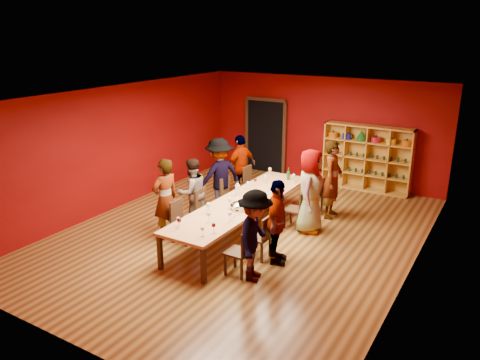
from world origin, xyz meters
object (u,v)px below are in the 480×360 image
Objects in this scene: person_right_4 at (333,179)px; chair_person_right_0 at (242,250)px; tasting_table at (243,203)px; chair_person_left_3 at (229,193)px; chair_person_left_4 at (251,181)px; chair_person_left_2 at (205,206)px; person_left_2 at (192,192)px; chair_person_right_3 at (298,207)px; person_left_4 at (241,167)px; person_left_1 at (165,199)px; person_right_3 at (310,191)px; person_right_1 at (277,222)px; chair_person_right_1 at (262,235)px; person_right_0 at (255,236)px; person_left_3 at (219,175)px; chair_person_left_1 at (181,219)px; wine_bottle at (288,175)px; shelving_unit at (367,155)px; chair_person_right_4 at (316,194)px; spittoon_bowl at (238,206)px.

chair_person_right_0 is at bearing 168.44° from person_right_4.
chair_person_left_3 is (-0.91, 0.86, -0.20)m from tasting_table.
chair_person_left_2 is at bearing -90.00° from chair_person_left_4.
person_left_2 reaches higher than chair_person_right_3.
person_left_4 is (-1.22, 1.94, 0.15)m from tasting_table.
person_left_1 is 0.94× the size of person_right_3.
person_left_2 is 2.56m from person_right_1.
chair_person_left_3 is 2.73m from person_right_1.
chair_person_right_1 is at bearing 166.75° from person_right_4.
person_right_0 is (2.47, -0.57, -0.03)m from person_left_1.
person_left_4 is at bearing -154.92° from person_left_3.
chair_person_left_1 is 0.48× the size of person_right_4.
chair_person_left_2 is at bearing -150.72° from chair_person_right_3.
chair_person_left_2 is at bearing 23.97° from person_left_4.
person_right_3 is at bearing 26.14° from chair_person_left_2.
person_right_0 is 2.48m from chair_person_right_3.
chair_person_left_2 is 0.57× the size of person_left_2.
wine_bottle reaches higher than chair_person_left_3.
shelving_unit reaches higher than chair_person_right_3.
spittoon_bowl reaches higher than chair_person_right_4.
wine_bottle is at bearing 102.02° from person_left_4.
person_right_4 is at bearing -16.56° from person_right_3.
person_left_4 is (0.09, 2.94, -0.02)m from person_left_1.
person_left_4 is 5.27× the size of spittoon_bowl.
chair_person_right_4 is (2.09, 1.05, -0.41)m from person_left_3.
person_right_4 is (2.20, 2.06, 0.43)m from chair_person_left_2.
chair_person_right_1 is at bearing -56.63° from chair_person_left_4.
chair_person_left_2 is at bearing 127.75° from person_right_4.
tasting_table is 1.24m from chair_person_right_1.
person_left_2 reaches higher than wine_bottle.
chair_person_left_3 is at bearing 80.64° from person_right_3.
chair_person_right_0 is (0.91, -1.57, -0.20)m from tasting_table.
chair_person_left_3 is 0.53× the size of person_left_4.
person_left_2 is at bearing -99.24° from chair_person_left_4.
person_right_3 is 1.04m from person_right_4.
chair_person_left_1 is 0.54m from person_left_1.
chair_person_left_1 is at bearing -90.00° from chair_person_left_2.
person_left_1 is (-2.70, -5.31, -0.11)m from shelving_unit.
person_left_4 is at bearing 180.00° from chair_person_left_4.
chair_person_right_0 is 1.39m from spittoon_bowl.
person_left_2 is (-2.65, -4.46, -0.21)m from shelving_unit.
chair_person_left_4 is (0.00, 2.09, 0.00)m from chair_person_left_2.
chair_person_left_3 is 1.18m from person_left_4.
person_left_3 is at bearing -161.06° from person_left_2.
chair_person_right_4 is (2.13, -0.03, -0.35)m from person_left_4.
chair_person_left_1 is 0.54× the size of person_right_1.
shelving_unit is 5.14m from person_right_1.
chair_person_left_2 is at bearing 53.56° from person_right_1.
chair_person_left_3 is 2.78× the size of spittoon_bowl.
chair_person_left_1 is at bearing 31.10° from person_left_3.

